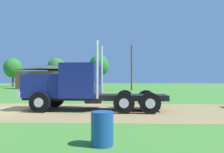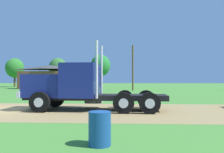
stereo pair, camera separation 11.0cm
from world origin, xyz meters
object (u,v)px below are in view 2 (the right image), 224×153
(truck_foreground_white, at_px, (76,87))
(steel_barrel, at_px, (100,128))
(shed_building, at_px, (50,77))
(utility_pole_near, at_px, (133,66))

(truck_foreground_white, height_order, steel_barrel, truck_foreground_white)
(truck_foreground_white, relative_size, shed_building, 0.69)
(steel_barrel, xyz_separation_m, utility_pole_near, (2.15, 28.42, 3.38))
(truck_foreground_white, xyz_separation_m, steel_barrel, (1.97, -6.33, -0.81))
(steel_barrel, xyz_separation_m, shed_building, (-13.22, 34.80, 1.73))
(utility_pole_near, bearing_deg, steel_barrel, -94.32)
(truck_foreground_white, xyz_separation_m, utility_pole_near, (4.12, 22.09, 2.57))
(steel_barrel, bearing_deg, shed_building, 110.80)
(shed_building, distance_m, utility_pole_near, 16.72)
(shed_building, bearing_deg, steel_barrel, -69.20)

